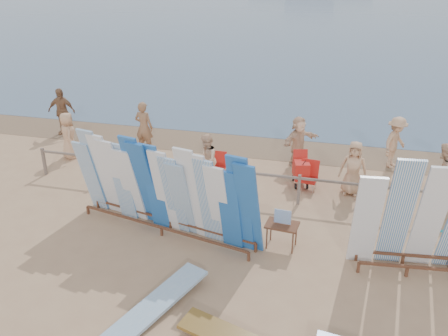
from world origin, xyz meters
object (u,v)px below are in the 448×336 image
(beachgoer_5, at_px, (298,141))
(beachgoer_1, at_px, (144,127))
(flat_board_b, at_px, (155,311))
(beachgoer_0, at_px, (68,135))
(beach_chair_right, at_px, (308,181))
(beachgoer_8, at_px, (442,174))
(stroller, at_px, (301,172))
(beachgoer_2, at_px, (206,160))
(vendor_table, at_px, (282,235))
(beach_chair_left, at_px, (217,170))
(main_surfboard_rack, at_px, (164,191))
(beachgoer_6, at_px, (353,168))
(side_surfboard_rack, at_px, (414,221))
(beachgoer_9, at_px, (395,143))
(beachgoer_extra_1, at_px, (62,111))

(beachgoer_5, distance_m, beachgoer_1, 5.35)
(flat_board_b, xyz_separation_m, beachgoer_0, (-5.71, 6.57, 0.80))
(beach_chair_right, distance_m, beachgoer_8, 3.67)
(flat_board_b, bearing_deg, stroller, 93.36)
(stroller, bearing_deg, beach_chair_right, -57.96)
(beachgoer_2, distance_m, beachgoer_0, 5.20)
(beachgoer_5, relative_size, beachgoer_0, 1.03)
(stroller, distance_m, beachgoer_0, 7.91)
(vendor_table, xyz_separation_m, beach_chair_left, (-2.50, 3.45, -0.11))
(beachgoer_0, bearing_deg, main_surfboard_rack, -163.75)
(beachgoer_1, relative_size, beachgoer_6, 1.13)
(beach_chair_left, bearing_deg, stroller, 1.87)
(side_surfboard_rack, relative_size, beach_chair_left, 3.59)
(side_surfboard_rack, relative_size, stroller, 2.72)
(main_surfboard_rack, xyz_separation_m, stroller, (2.99, 3.55, -0.74))
(beachgoer_9, bearing_deg, beach_chair_right, 163.62)
(beachgoer_5, height_order, beachgoer_6, beachgoer_5)
(beachgoer_1, bearing_deg, beachgoer_6, 174.14)
(beachgoer_6, bearing_deg, flat_board_b, -114.95)
(beachgoer_1, height_order, beachgoer_6, beachgoer_1)
(beachgoer_9, distance_m, beachgoer_1, 8.45)
(beach_chair_right, height_order, stroller, stroller)
(main_surfboard_rack, relative_size, beachgoer_2, 3.20)
(side_surfboard_rack, height_order, beach_chair_right, side_surfboard_rack)
(main_surfboard_rack, relative_size, beachgoer_1, 2.79)
(beach_chair_left, relative_size, beachgoer_0, 0.49)
(flat_board_b, distance_m, stroller, 6.75)
(side_surfboard_rack, bearing_deg, beachgoer_1, 142.63)
(vendor_table, distance_m, beach_chair_left, 4.27)
(vendor_table, relative_size, beachgoer_9, 0.58)
(stroller, distance_m, beachgoer_1, 5.78)
(vendor_table, relative_size, beachgoer_5, 0.61)
(beachgoer_2, bearing_deg, side_surfboard_rack, 48.14)
(main_surfboard_rack, bearing_deg, beachgoer_0, 155.42)
(beach_chair_right, xyz_separation_m, beachgoer_5, (-0.50, 1.77, 0.57))
(side_surfboard_rack, relative_size, beachgoer_8, 1.55)
(side_surfboard_rack, xyz_separation_m, beach_chair_right, (-2.48, 3.53, -1.02))
(beach_chair_right, relative_size, beachgoer_8, 0.48)
(flat_board_b, height_order, beachgoer_1, beachgoer_1)
(beachgoer_9, bearing_deg, vendor_table, -175.70)
(beachgoer_8, bearing_deg, beachgoer_2, -46.09)
(beachgoer_5, distance_m, beachgoer_9, 3.12)
(beachgoer_2, relative_size, beachgoer_0, 0.99)
(vendor_table, distance_m, beachgoer_extra_1, 10.98)
(beachgoer_5, xyz_separation_m, beachgoer_0, (-7.63, -1.34, -0.02))
(flat_board_b, xyz_separation_m, beachgoer_extra_1, (-7.23, 8.64, 0.91))
(beachgoer_0, bearing_deg, beachgoer_5, -116.42)
(flat_board_b, relative_size, stroller, 2.62)
(beach_chair_left, relative_size, beachgoer_8, 0.43)
(vendor_table, height_order, beachgoer_8, beachgoer_8)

